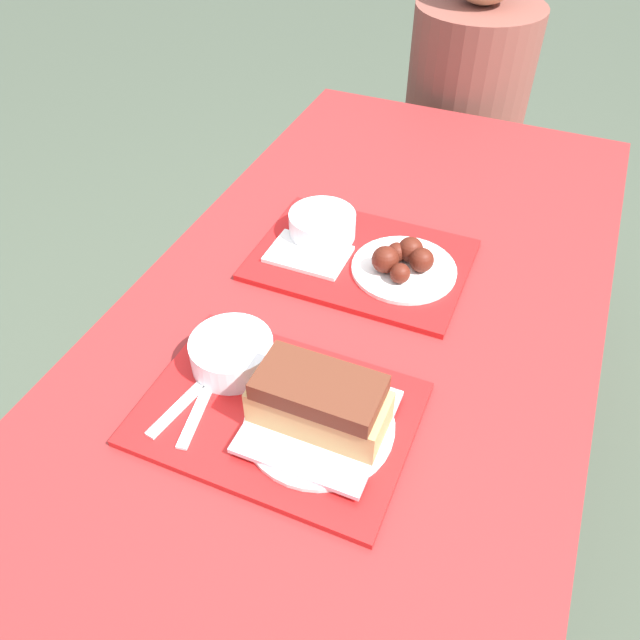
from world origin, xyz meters
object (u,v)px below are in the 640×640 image
bowl_coleslaw_far (322,224)px  brisket_sandwich_plate (319,408)px  tray_far (361,260)px  wings_plate_far (403,262)px  tray_near (278,414)px  bowl_coleslaw_near (232,352)px  person_seated_across (469,79)px

bowl_coleslaw_far → brisket_sandwich_plate: bearing=-67.7°
tray_far → wings_plate_far: bearing=-5.6°
brisket_sandwich_plate → wings_plate_far: 0.38m
brisket_sandwich_plate → bowl_coleslaw_far: bearing=112.3°
bowl_coleslaw_far → wings_plate_far: (0.18, -0.04, -0.01)m
tray_near → tray_far: size_ratio=1.00×
tray_far → wings_plate_far: 0.09m
bowl_coleslaw_near → bowl_coleslaw_far: same height
wings_plate_far → brisket_sandwich_plate: bearing=-90.6°
tray_far → bowl_coleslaw_far: bearing=159.8°
tray_near → wings_plate_far: wings_plate_far is taller
tray_far → tray_near: bearing=-88.1°
tray_far → wings_plate_far: wings_plate_far is taller
brisket_sandwich_plate → person_seated_across: (-0.08, 1.30, -0.05)m
tray_near → wings_plate_far: (0.07, 0.38, 0.03)m
tray_near → wings_plate_far: size_ratio=2.05×
tray_near → person_seated_across: person_seated_across is taller
bowl_coleslaw_near → wings_plate_far: 0.37m
bowl_coleslaw_near → person_seated_across: 1.24m
bowl_coleslaw_near → brisket_sandwich_plate: 0.18m
brisket_sandwich_plate → person_seated_across: size_ratio=0.33×
tray_far → wings_plate_far: (0.08, -0.01, 0.03)m
tray_far → person_seated_across: size_ratio=0.60×
bowl_coleslaw_near → wings_plate_far: wings_plate_far is taller
brisket_sandwich_plate → bowl_coleslaw_far: brisket_sandwich_plate is taller
bowl_coleslaw_near → wings_plate_far: (0.17, 0.32, -0.01)m
tray_far → brisket_sandwich_plate: 0.40m
tray_far → person_seated_across: (-0.00, 0.91, -0.01)m
brisket_sandwich_plate → bowl_coleslaw_far: 0.46m
bowl_coleslaw_near → bowl_coleslaw_far: (-0.00, 0.37, 0.00)m
bowl_coleslaw_near → wings_plate_far: bearing=61.7°
brisket_sandwich_plate → bowl_coleslaw_far: size_ratio=1.67×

